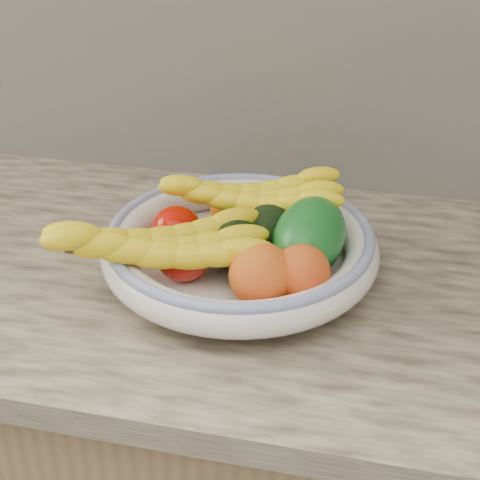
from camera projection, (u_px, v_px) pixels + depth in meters
name	position (u px, v px, depth m)	size (l,w,h in m)	color
kitchen_counter	(243.00, 474.00, 1.30)	(2.44, 0.66, 1.40)	brown
fruit_bowl	(240.00, 247.00, 1.03)	(0.39, 0.39, 0.08)	silver
clementine_back_left	(227.00, 209.00, 1.12)	(0.05, 0.05, 0.05)	orange
clementine_back_right	(271.00, 210.00, 1.12)	(0.05, 0.05, 0.05)	#FF6B05
clementine_back_mid	(247.00, 221.00, 1.09)	(0.05, 0.05, 0.05)	#E95404
clementine_extra	(248.00, 225.00, 1.08)	(0.06, 0.06, 0.05)	#F26005
tomato_left	(176.00, 228.00, 1.05)	(0.07, 0.07, 0.06)	#B60C00
tomato_near_left	(184.00, 256.00, 0.99)	(0.07, 0.07, 0.07)	#B2160C
avocado_center	(232.00, 241.00, 1.02)	(0.08, 0.11, 0.08)	black
avocado_right	(270.00, 229.00, 1.05)	(0.08, 0.11, 0.08)	black
green_mango	(309.00, 237.00, 1.00)	(0.10, 0.15, 0.11)	#0F5519
peach_front	(261.00, 275.00, 0.94)	(0.08, 0.08, 0.08)	orange
peach_right	(302.00, 273.00, 0.94)	(0.07, 0.07, 0.07)	orange
banana_bunch_back	(250.00, 201.00, 1.07)	(0.28, 0.11, 0.08)	yellow
banana_bunch_front	(159.00, 250.00, 0.96)	(0.31, 0.12, 0.09)	yellow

